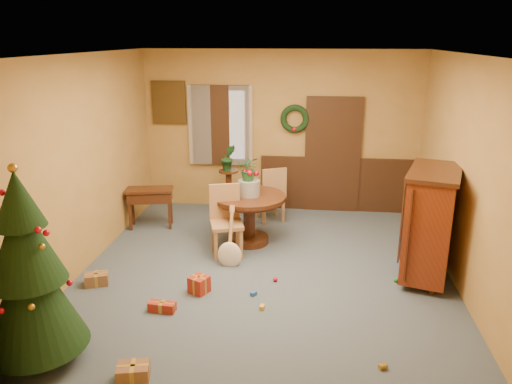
# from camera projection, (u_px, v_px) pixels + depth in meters

# --- Properties ---
(room_envelope) EXTENTS (5.50, 5.50, 5.50)m
(room_envelope) POSITION_uv_depth(u_px,v_px,m) (292.00, 150.00, 9.09)
(room_envelope) COLOR #374050
(room_envelope) RESTS_ON ground
(dining_table) EXTENTS (1.13, 1.13, 0.78)m
(dining_table) POSITION_uv_depth(u_px,v_px,m) (249.00, 210.00, 7.70)
(dining_table) COLOR black
(dining_table) RESTS_ON floor
(urn) EXTENTS (0.33, 0.33, 0.24)m
(urn) POSITION_uv_depth(u_px,v_px,m) (249.00, 188.00, 7.59)
(urn) COLOR slate
(urn) RESTS_ON dining_table
(centerpiece_plant) EXTENTS (0.34, 0.29, 0.37)m
(centerpiece_plant) POSITION_uv_depth(u_px,v_px,m) (249.00, 168.00, 7.50)
(centerpiece_plant) COLOR #1E4C23
(centerpiece_plant) RESTS_ON urn
(chair_near) EXTENTS (0.57, 0.57, 1.04)m
(chair_near) POSITION_uv_depth(u_px,v_px,m) (226.00, 218.00, 7.32)
(chair_near) COLOR olive
(chair_near) RESTS_ON floor
(chair_far) EXTENTS (0.57, 0.57, 0.99)m
(chair_far) POSITION_uv_depth(u_px,v_px,m) (272.00, 193.00, 8.59)
(chair_far) COLOR olive
(chair_far) RESTS_ON floor
(guitar) EXTENTS (0.48, 0.60, 0.79)m
(guitar) POSITION_uv_depth(u_px,v_px,m) (229.00, 239.00, 6.94)
(guitar) COLOR beige
(guitar) RESTS_ON floor
(plant_stand) EXTENTS (0.34, 0.34, 0.88)m
(plant_stand) POSITION_uv_depth(u_px,v_px,m) (229.00, 188.00, 8.78)
(plant_stand) COLOR black
(plant_stand) RESTS_ON floor
(stand_plant) EXTENTS (0.31, 0.28, 0.46)m
(stand_plant) POSITION_uv_depth(u_px,v_px,m) (228.00, 157.00, 8.61)
(stand_plant) COLOR #19471E
(stand_plant) RESTS_ON plant_stand
(christmas_tree) EXTENTS (0.99, 0.99, 2.04)m
(christmas_tree) POSITION_uv_depth(u_px,v_px,m) (28.00, 273.00, 4.73)
(christmas_tree) COLOR #382111
(christmas_tree) RESTS_ON floor
(writing_desk) EXTENTS (0.82, 0.52, 0.68)m
(writing_desk) POSITION_uv_depth(u_px,v_px,m) (150.00, 198.00, 8.36)
(writing_desk) COLOR black
(writing_desk) RESTS_ON floor
(sideboard) EXTENTS (0.93, 1.29, 1.50)m
(sideboard) POSITION_uv_depth(u_px,v_px,m) (430.00, 221.00, 6.50)
(sideboard) COLOR #59130A
(sideboard) RESTS_ON floor
(gift_a) EXTENTS (0.34, 0.28, 0.16)m
(gift_a) POSITION_uv_depth(u_px,v_px,m) (133.00, 372.00, 4.70)
(gift_a) COLOR brown
(gift_a) RESTS_ON floor
(gift_b) EXTENTS (0.29, 0.29, 0.22)m
(gift_b) POSITION_uv_depth(u_px,v_px,m) (199.00, 285.00, 6.30)
(gift_b) COLOR #9C2514
(gift_b) RESTS_ON floor
(gift_c) EXTENTS (0.34, 0.29, 0.16)m
(gift_c) POSITION_uv_depth(u_px,v_px,m) (97.00, 279.00, 6.51)
(gift_c) COLOR brown
(gift_c) RESTS_ON floor
(gift_d) EXTENTS (0.33, 0.16, 0.11)m
(gift_d) POSITION_uv_depth(u_px,v_px,m) (162.00, 307.00, 5.88)
(gift_d) COLOR #9C2514
(gift_d) RESTS_ON floor
(toy_a) EXTENTS (0.09, 0.09, 0.05)m
(toy_a) POSITION_uv_depth(u_px,v_px,m) (253.00, 294.00, 6.25)
(toy_a) COLOR #2453A0
(toy_a) RESTS_ON floor
(toy_b) EXTENTS (0.06, 0.06, 0.06)m
(toy_b) POSITION_uv_depth(u_px,v_px,m) (396.00, 280.00, 6.58)
(toy_b) COLOR #238327
(toy_b) RESTS_ON floor
(toy_c) EXTENTS (0.06, 0.09, 0.05)m
(toy_c) POSITION_uv_depth(u_px,v_px,m) (262.00, 307.00, 5.94)
(toy_c) COLOR gold
(toy_c) RESTS_ON floor
(toy_d) EXTENTS (0.06, 0.06, 0.06)m
(toy_d) POSITION_uv_depth(u_px,v_px,m) (275.00, 280.00, 6.60)
(toy_d) COLOR red
(toy_d) RESTS_ON floor
(toy_e) EXTENTS (0.09, 0.08, 0.05)m
(toy_e) POSITION_uv_depth(u_px,v_px,m) (383.00, 366.00, 4.87)
(toy_e) COLOR gold
(toy_e) RESTS_ON floor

